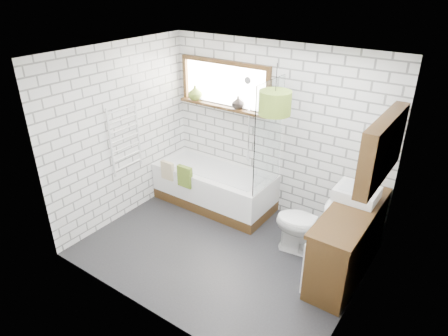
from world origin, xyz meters
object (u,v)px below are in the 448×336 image
Objects in this scene: toilet at (307,225)px; basin at (357,193)px; bathtub at (214,187)px; vanity at (348,241)px; pendant at (275,103)px.

basin is at bearing 104.98° from toilet.
basin is 0.58× the size of toilet.
bathtub is 1.21× the size of vanity.
pendant is at bearing -136.01° from basin.
pendant is at bearing -36.19° from toilet.
bathtub is at bearing -108.63° from toilet.
toilet is (-0.55, 0.06, -0.02)m from vanity.
bathtub is 3.83× the size of basin.
toilet is 1.79m from pendant.
vanity is (2.23, -0.37, 0.14)m from bathtub.
basin reaches higher than toilet.
vanity is 3.18× the size of basin.
pendant is (-0.77, -0.74, 1.16)m from basin.
vanity reaches higher than bathtub.
pendant is (-0.28, -0.53, 1.68)m from toilet.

